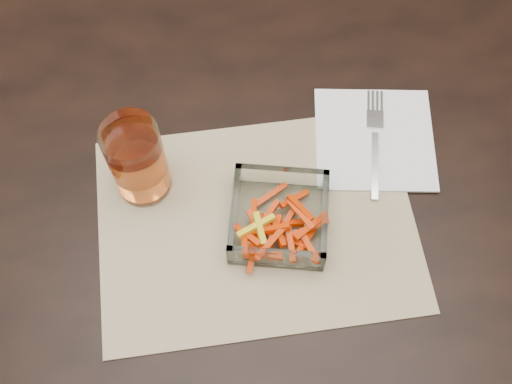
% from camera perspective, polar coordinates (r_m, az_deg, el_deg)
% --- Properties ---
extents(dining_table, '(1.60, 0.90, 0.75)m').
position_cam_1_polar(dining_table, '(1.02, 3.37, -2.91)').
color(dining_table, black).
rests_on(dining_table, ground).
extents(placemat, '(0.47, 0.35, 0.00)m').
position_cam_1_polar(placemat, '(0.92, 0.08, -2.83)').
color(placemat, tan).
rests_on(placemat, dining_table).
extents(glass_bowl, '(0.15, 0.15, 0.05)m').
position_cam_1_polar(glass_bowl, '(0.90, 2.04, -2.34)').
color(glass_bowl, white).
rests_on(glass_bowl, placemat).
extents(tumbler, '(0.08, 0.08, 0.14)m').
position_cam_1_polar(tumbler, '(0.90, -10.47, 2.65)').
color(tumbler, white).
rests_on(tumbler, placemat).
extents(napkin, '(0.20, 0.20, 0.00)m').
position_cam_1_polar(napkin, '(1.00, 10.49, 4.68)').
color(napkin, white).
rests_on(napkin, placemat).
extents(fork, '(0.05, 0.19, 0.00)m').
position_cam_1_polar(fork, '(0.99, 10.52, 4.66)').
color(fork, silver).
rests_on(fork, napkin).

